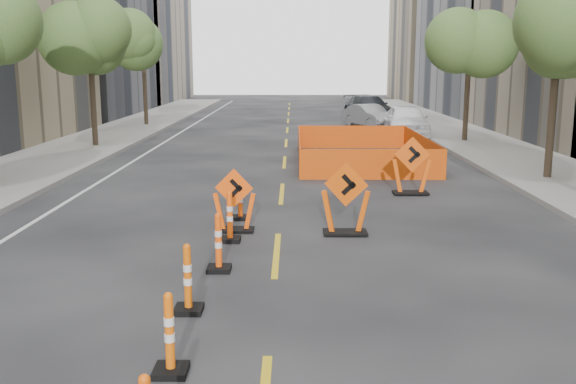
{
  "coord_description": "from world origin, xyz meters",
  "views": [
    {
      "loc": [
        0.32,
        -8.1,
        3.67
      ],
      "look_at": [
        0.22,
        4.73,
        1.1
      ],
      "focal_mm": 40.0,
      "sensor_mm": 36.0,
      "label": 1
    }
  ],
  "objects_px": {
    "channelizer_2": "(169,333)",
    "channelizer_5": "(230,216)",
    "channelizer_3": "(188,278)",
    "channelizer_6": "(240,198)",
    "chevron_sign_left": "(234,200)",
    "parked_car_mid": "(369,116)",
    "chevron_sign_right": "(411,166)",
    "parked_car_far": "(369,108)",
    "channelizer_4": "(218,242)",
    "chevron_sign_center": "(346,199)",
    "parked_car_near": "(406,121)"
  },
  "relations": [
    {
      "from": "channelizer_3",
      "to": "chevron_sign_center",
      "type": "height_order",
      "value": "chevron_sign_center"
    },
    {
      "from": "channelizer_2",
      "to": "chevron_sign_center",
      "type": "height_order",
      "value": "chevron_sign_center"
    },
    {
      "from": "channelizer_2",
      "to": "channelizer_4",
      "type": "bearing_deg",
      "value": 87.98
    },
    {
      "from": "channelizer_2",
      "to": "parked_car_far",
      "type": "distance_m",
      "value": 36.66
    },
    {
      "from": "channelizer_5",
      "to": "parked_car_far",
      "type": "bearing_deg",
      "value": 78.02
    },
    {
      "from": "channelizer_6",
      "to": "chevron_sign_left",
      "type": "relative_size",
      "value": 0.73
    },
    {
      "from": "channelizer_6",
      "to": "chevron_sign_left",
      "type": "height_order",
      "value": "chevron_sign_left"
    },
    {
      "from": "channelizer_4",
      "to": "channelizer_3",
      "type": "bearing_deg",
      "value": -96.86
    },
    {
      "from": "parked_car_mid",
      "to": "parked_car_far",
      "type": "bearing_deg",
      "value": 59.17
    },
    {
      "from": "channelizer_4",
      "to": "chevron_sign_left",
      "type": "relative_size",
      "value": 0.75
    },
    {
      "from": "chevron_sign_center",
      "to": "parked_car_mid",
      "type": "xyz_separation_m",
      "value": [
        3.34,
        24.23,
        -0.13
      ]
    },
    {
      "from": "channelizer_5",
      "to": "chevron_sign_center",
      "type": "relative_size",
      "value": 0.68
    },
    {
      "from": "parked_car_mid",
      "to": "chevron_sign_right",
      "type": "bearing_deg",
      "value": -117.61
    },
    {
      "from": "chevron_sign_center",
      "to": "parked_car_far",
      "type": "relative_size",
      "value": 0.29
    },
    {
      "from": "parked_car_near",
      "to": "chevron_sign_center",
      "type": "bearing_deg",
      "value": -101.69
    },
    {
      "from": "parked_car_far",
      "to": "channelizer_4",
      "type": "bearing_deg",
      "value": -114.51
    },
    {
      "from": "channelizer_4",
      "to": "channelizer_5",
      "type": "bearing_deg",
      "value": 89.61
    },
    {
      "from": "channelizer_2",
      "to": "chevron_sign_left",
      "type": "xyz_separation_m",
      "value": [
        0.18,
        6.7,
        0.19
      ]
    },
    {
      "from": "channelizer_3",
      "to": "chevron_sign_right",
      "type": "bearing_deg",
      "value": 60.99
    },
    {
      "from": "chevron_sign_center",
      "to": "channelizer_2",
      "type": "bearing_deg",
      "value": -94.3
    },
    {
      "from": "chevron_sign_left",
      "to": "parked_car_far",
      "type": "height_order",
      "value": "parked_car_far"
    },
    {
      "from": "channelizer_5",
      "to": "chevron_sign_left",
      "type": "xyz_separation_m",
      "value": [
        0.02,
        0.82,
        0.17
      ]
    },
    {
      "from": "chevron_sign_right",
      "to": "parked_car_near",
      "type": "bearing_deg",
      "value": 81.6
    },
    {
      "from": "channelizer_3",
      "to": "chevron_sign_left",
      "type": "bearing_deg",
      "value": 86.69
    },
    {
      "from": "chevron_sign_left",
      "to": "parked_car_near",
      "type": "height_order",
      "value": "parked_car_near"
    },
    {
      "from": "channelizer_5",
      "to": "channelizer_6",
      "type": "relative_size",
      "value": 1.05
    },
    {
      "from": "channelizer_6",
      "to": "parked_car_far",
      "type": "bearing_deg",
      "value": 77.33
    },
    {
      "from": "channelizer_3",
      "to": "channelizer_5",
      "type": "relative_size",
      "value": 0.98
    },
    {
      "from": "chevron_sign_center",
      "to": "parked_car_near",
      "type": "relative_size",
      "value": 0.33
    },
    {
      "from": "channelizer_3",
      "to": "parked_car_near",
      "type": "distance_m",
      "value": 24.78
    },
    {
      "from": "channelizer_2",
      "to": "channelizer_3",
      "type": "bearing_deg",
      "value": 92.86
    },
    {
      "from": "channelizer_2",
      "to": "channelizer_3",
      "type": "height_order",
      "value": "channelizer_3"
    },
    {
      "from": "channelizer_6",
      "to": "chevron_sign_center",
      "type": "relative_size",
      "value": 0.65
    },
    {
      "from": "chevron_sign_right",
      "to": "parked_car_near",
      "type": "height_order",
      "value": "parked_car_near"
    },
    {
      "from": "channelizer_2",
      "to": "chevron_sign_right",
      "type": "distance_m",
      "value": 11.89
    },
    {
      "from": "channelizer_3",
      "to": "channelizer_6",
      "type": "xyz_separation_m",
      "value": [
        0.31,
        5.88,
        -0.02
      ]
    },
    {
      "from": "chevron_sign_center",
      "to": "parked_car_near",
      "type": "bearing_deg",
      "value": 94.21
    },
    {
      "from": "chevron_sign_right",
      "to": "parked_car_near",
      "type": "xyz_separation_m",
      "value": [
        2.4,
        14.76,
        0.0
      ]
    },
    {
      "from": "channelizer_2",
      "to": "channelizer_5",
      "type": "height_order",
      "value": "channelizer_5"
    },
    {
      "from": "channelizer_2",
      "to": "chevron_sign_center",
      "type": "distance_m",
      "value": 6.97
    },
    {
      "from": "chevron_sign_center",
      "to": "parked_car_near",
      "type": "xyz_separation_m",
      "value": [
        4.62,
        19.17,
        0.03
      ]
    },
    {
      "from": "channelizer_2",
      "to": "chevron_sign_right",
      "type": "bearing_deg",
      "value": 65.99
    },
    {
      "from": "channelizer_3",
      "to": "channelizer_4",
      "type": "xyz_separation_m",
      "value": [
        0.24,
        1.96,
        0.0
      ]
    },
    {
      "from": "chevron_sign_center",
      "to": "parked_car_mid",
      "type": "bearing_deg",
      "value": 99.92
    },
    {
      "from": "channelizer_4",
      "to": "chevron_sign_center",
      "type": "height_order",
      "value": "chevron_sign_center"
    },
    {
      "from": "channelizer_6",
      "to": "chevron_sign_left",
      "type": "xyz_separation_m",
      "value": [
        -0.04,
        -1.14,
        0.19
      ]
    },
    {
      "from": "parked_car_near",
      "to": "parked_car_mid",
      "type": "height_order",
      "value": "parked_car_near"
    },
    {
      "from": "channelizer_2",
      "to": "parked_car_mid",
      "type": "distance_m",
      "value": 31.26
    },
    {
      "from": "channelizer_6",
      "to": "parked_car_near",
      "type": "bearing_deg",
      "value": 68.46
    },
    {
      "from": "chevron_sign_left",
      "to": "chevron_sign_center",
      "type": "distance_m",
      "value": 2.45
    }
  ]
}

